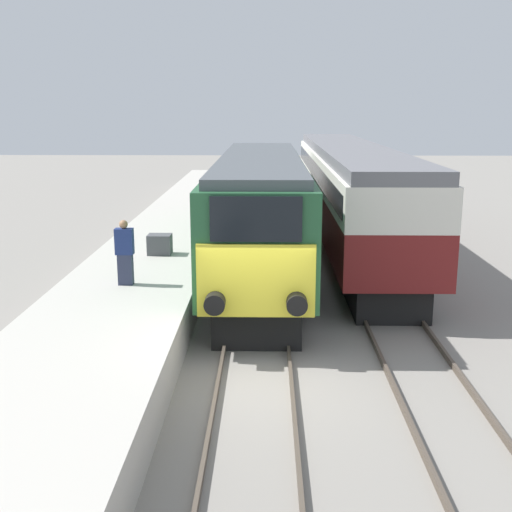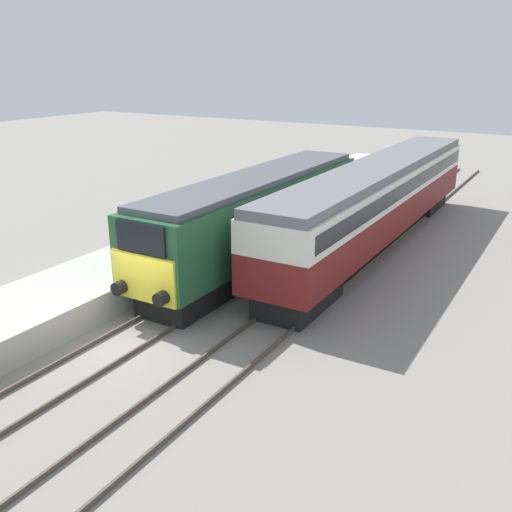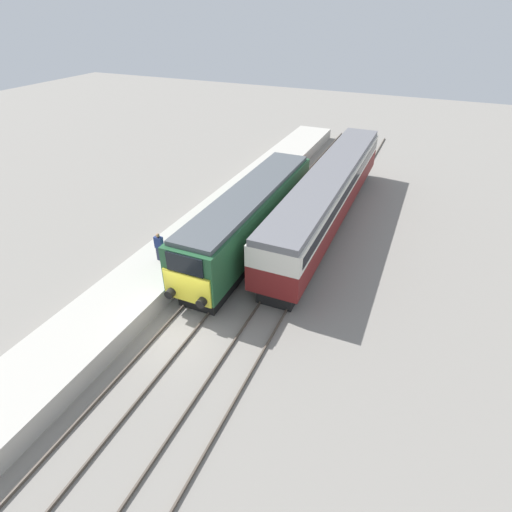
% 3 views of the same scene
% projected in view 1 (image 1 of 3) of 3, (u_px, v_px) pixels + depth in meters
% --- Properties ---
extents(ground_plane, '(120.00, 120.00, 0.00)m').
position_uv_depth(ground_plane, '(255.00, 380.00, 12.80)').
color(ground_plane, gray).
extents(platform_left, '(3.50, 50.00, 0.99)m').
position_uv_depth(platform_left, '(157.00, 261.00, 20.54)').
color(platform_left, '#B7B2A8').
rests_on(platform_left, ground_plane).
extents(rails_near_track, '(1.51, 60.00, 0.14)m').
position_uv_depth(rails_near_track, '(259.00, 302.00, 17.65)').
color(rails_near_track, '#4C4238').
rests_on(rails_near_track, ground_plane).
extents(rails_far_track, '(1.50, 60.00, 0.14)m').
position_uv_depth(rails_far_track, '(382.00, 303.00, 17.59)').
color(rails_far_track, '#4C4238').
rests_on(rails_far_track, ground_plane).
extents(locomotive, '(2.70, 14.60, 3.85)m').
position_uv_depth(locomotive, '(260.00, 210.00, 20.18)').
color(locomotive, black).
rests_on(locomotive, ground_plane).
extents(passenger_carriage, '(2.75, 20.48, 3.86)m').
position_uv_depth(passenger_carriage, '(349.00, 184.00, 24.99)').
color(passenger_carriage, black).
rests_on(passenger_carriage, ground_plane).
extents(person_on_platform, '(0.44, 0.26, 1.63)m').
position_uv_depth(person_on_platform, '(125.00, 253.00, 15.85)').
color(person_on_platform, '#2D334C').
rests_on(person_on_platform, platform_left).
extents(luggage_crate, '(0.70, 0.56, 0.60)m').
position_uv_depth(luggage_crate, '(160.00, 244.00, 19.24)').
color(luggage_crate, '#4C4C51').
rests_on(luggage_crate, platform_left).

